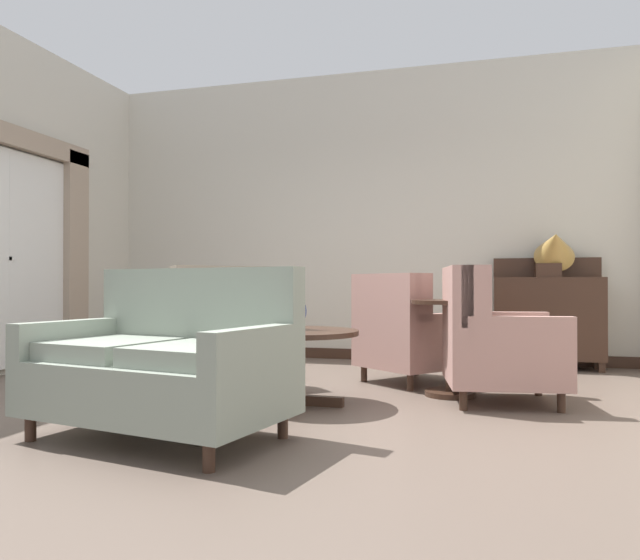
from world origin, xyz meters
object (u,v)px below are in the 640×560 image
(porcelain_vase, at_px, (295,308))
(armchair_far_left, at_px, (407,335))
(side_table, at_px, (450,337))
(settee, at_px, (165,365))
(gramophone, at_px, (554,249))
(armchair_near_sideboard, at_px, (215,335))
(sideboard, at_px, (548,317))
(armchair_near_window, at_px, (492,344))
(coffee_table, at_px, (295,343))

(porcelain_vase, xyz_separation_m, armchair_far_left, (0.67, 1.09, -0.27))
(porcelain_vase, bearing_deg, side_table, 28.76)
(settee, bearing_deg, gramophone, 65.83)
(armchair_near_sideboard, distance_m, sideboard, 3.37)
(armchair_near_sideboard, relative_size, gramophone, 2.00)
(sideboard, height_order, gramophone, gramophone)
(armchair_far_left, height_order, armchair_near_sideboard, armchair_near_sideboard)
(armchair_far_left, distance_m, sideboard, 1.81)
(porcelain_vase, distance_m, gramophone, 3.08)
(armchair_near_window, bearing_deg, coffee_table, 99.98)
(settee, distance_m, armchair_near_sideboard, 1.81)
(coffee_table, xyz_separation_m, settee, (-0.42, -1.07, -0.04))
(armchair_near_window, height_order, armchair_far_left, armchair_near_window)
(coffee_table, xyz_separation_m, gramophone, (1.99, 2.32, 0.78))
(gramophone, bearing_deg, coffee_table, -130.64)
(coffee_table, relative_size, porcelain_vase, 2.54)
(side_table, bearing_deg, coffee_table, -149.03)
(coffee_table, xyz_separation_m, armchair_near_sideboard, (-0.93, 0.66, -0.01))
(porcelain_vase, xyz_separation_m, side_table, (1.07, 0.58, -0.23))
(settee, relative_size, side_table, 2.08)
(side_table, relative_size, gramophone, 1.27)
(armchair_near_window, relative_size, sideboard, 0.87)
(armchair_near_window, distance_m, sideboard, 2.04)
(coffee_table, relative_size, armchair_near_sideboard, 0.79)
(settee, distance_m, side_table, 2.26)
(armchair_far_left, bearing_deg, coffee_table, 99.33)
(side_table, xyz_separation_m, sideboard, (0.89, 1.78, 0.08))
(settee, height_order, armchair_near_window, armchair_near_window)
(coffee_table, relative_size, sideboard, 0.81)
(settee, xyz_separation_m, armchair_near_window, (1.79, 1.53, 0.02))
(coffee_table, relative_size, gramophone, 1.57)
(armchair_near_window, xyz_separation_m, armchair_far_left, (-0.70, 0.68, -0.01))
(armchair_near_sideboard, xyz_separation_m, gramophone, (2.93, 1.66, 0.80))
(coffee_table, distance_m, porcelain_vase, 0.25)
(settee, height_order, sideboard, sideboard)
(armchair_near_sideboard, relative_size, side_table, 1.57)
(armchair_far_left, relative_size, armchair_near_sideboard, 0.93)
(porcelain_vase, bearing_deg, gramophone, 48.60)
(settee, relative_size, sideboard, 1.35)
(armchair_near_sideboard, height_order, gramophone, gramophone)
(porcelain_vase, xyz_separation_m, armchair_near_window, (1.38, 0.41, -0.26))
(armchair_far_left, relative_size, side_table, 1.47)
(armchair_near_window, height_order, sideboard, sideboard)
(porcelain_vase, height_order, sideboard, sideboard)
(armchair_near_window, relative_size, armchair_near_sideboard, 0.85)
(porcelain_vase, distance_m, armchair_far_left, 1.31)
(settee, bearing_deg, armchair_far_left, 75.22)
(porcelain_vase, relative_size, gramophone, 0.62)
(armchair_far_left, xyz_separation_m, side_table, (0.39, -0.51, 0.03))
(porcelain_vase, relative_size, sideboard, 0.32)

